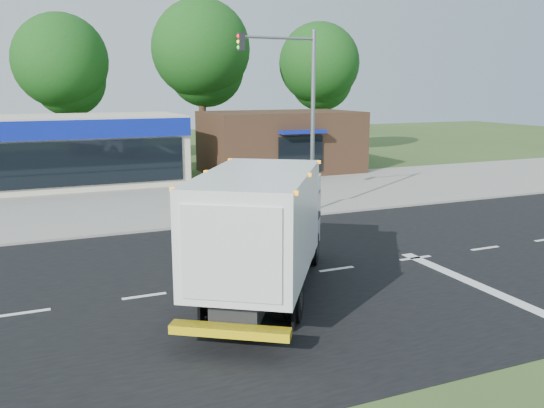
% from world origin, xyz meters
% --- Properties ---
extents(ground, '(120.00, 120.00, 0.00)m').
position_xyz_m(ground, '(0.00, 0.00, 0.00)').
color(ground, '#385123').
rests_on(ground, ground).
extents(road_asphalt, '(60.00, 14.00, 0.02)m').
position_xyz_m(road_asphalt, '(0.00, 0.00, 0.00)').
color(road_asphalt, black).
rests_on(road_asphalt, ground).
extents(sidewalk, '(60.00, 2.40, 0.12)m').
position_xyz_m(sidewalk, '(0.00, 8.20, 0.06)').
color(sidewalk, gray).
rests_on(sidewalk, ground).
extents(parking_apron, '(60.00, 9.00, 0.02)m').
position_xyz_m(parking_apron, '(0.00, 14.00, 0.01)').
color(parking_apron, gray).
rests_on(parking_apron, ground).
extents(lane_markings, '(55.20, 7.00, 0.01)m').
position_xyz_m(lane_markings, '(1.35, -1.35, 0.02)').
color(lane_markings, silver).
rests_on(lane_markings, road_asphalt).
extents(ems_box_truck, '(6.44, 8.04, 3.55)m').
position_xyz_m(ems_box_truck, '(-2.94, -1.14, 2.05)').
color(ems_box_truck, black).
rests_on(ems_box_truck, ground).
extents(emergency_worker, '(0.79, 0.75, 1.93)m').
position_xyz_m(emergency_worker, '(-4.49, -2.85, 0.94)').
color(emergency_worker, tan).
rests_on(emergency_worker, ground).
extents(retail_strip_mall, '(18.00, 6.20, 4.00)m').
position_xyz_m(retail_strip_mall, '(-9.00, 19.93, 2.01)').
color(retail_strip_mall, beige).
rests_on(retail_strip_mall, ground).
extents(brown_storefront, '(10.00, 6.70, 4.00)m').
position_xyz_m(brown_storefront, '(7.00, 19.98, 2.00)').
color(brown_storefront, '#382316').
rests_on(brown_storefront, ground).
extents(traffic_signal_pole, '(3.51, 0.25, 8.00)m').
position_xyz_m(traffic_signal_pole, '(2.35, 7.60, 4.92)').
color(traffic_signal_pole, gray).
rests_on(traffic_signal_pole, ground).
extents(background_trees, '(36.77, 7.39, 12.10)m').
position_xyz_m(background_trees, '(-0.85, 28.16, 7.38)').
color(background_trees, '#332114').
rests_on(background_trees, ground).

